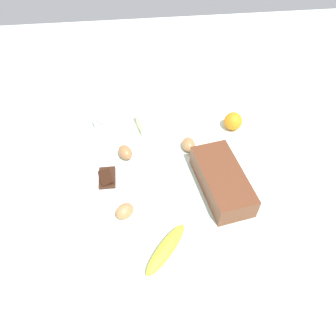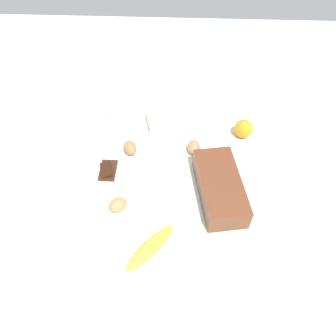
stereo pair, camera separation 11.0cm
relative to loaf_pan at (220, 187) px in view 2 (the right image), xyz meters
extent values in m
cube|color=silver|center=(-0.07, -0.17, -0.05)|extent=(2.40, 2.40, 0.02)
cube|color=brown|center=(0.00, 0.00, 0.00)|extent=(0.30, 0.18, 0.08)
cube|color=black|center=(0.00, 0.00, 0.00)|extent=(0.28, 0.16, 0.07)
cylinder|color=white|center=(-0.37, -0.37, -0.02)|extent=(0.14, 0.14, 0.04)
torus|color=white|center=(-0.37, -0.37, -0.01)|extent=(0.14, 0.14, 0.01)
ellipsoid|color=white|center=(-0.37, -0.37, 0.01)|extent=(0.11, 0.11, 0.04)
cylinder|color=white|center=(0.11, -0.43, -0.02)|extent=(0.12, 0.12, 0.04)
torus|color=white|center=(0.11, -0.43, 0.00)|extent=(0.12, 0.12, 0.01)
ellipsoid|color=white|center=(0.11, -0.43, 0.01)|extent=(0.10, 0.10, 0.03)
ellipsoid|color=yellow|center=(0.21, -0.21, -0.02)|extent=(0.17, 0.15, 0.04)
sphere|color=orange|center=(-0.29, 0.11, -0.01)|extent=(0.07, 0.07, 0.07)
cube|color=#F4EDB2|center=(-0.32, -0.23, -0.01)|extent=(0.10, 0.08, 0.06)
ellipsoid|color=#AD7446|center=(-0.19, -0.08, -0.02)|extent=(0.07, 0.05, 0.05)
ellipsoid|color=#A26D42|center=(-0.18, -0.32, -0.02)|extent=(0.08, 0.07, 0.05)
ellipsoid|color=#B77C4B|center=(0.07, -0.33, -0.02)|extent=(0.07, 0.08, 0.05)
cylinder|color=white|center=(-0.07, -0.38, -0.04)|extent=(0.13, 0.13, 0.01)
cube|color=#381E11|center=(-0.07, -0.38, -0.03)|extent=(0.09, 0.06, 0.01)
cube|color=black|center=(-0.07, -0.39, -0.01)|extent=(0.07, 0.05, 0.01)
camera|label=1|loc=(0.63, -0.25, 0.84)|focal=34.27mm
camera|label=2|loc=(0.63, -0.14, 0.84)|focal=34.27mm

